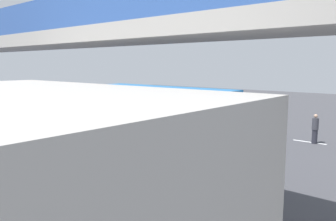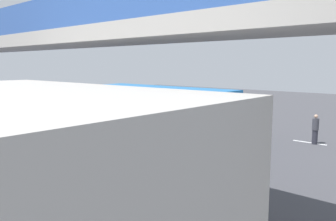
{
  "view_description": "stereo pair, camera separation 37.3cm",
  "coord_description": "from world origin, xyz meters",
  "px_view_note": "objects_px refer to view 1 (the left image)",
  "views": [
    {
      "loc": [
        -14.63,
        18.71,
        4.73
      ],
      "look_at": [
        0.31,
        1.22,
        1.6
      ],
      "focal_mm": 36.34,
      "sensor_mm": 36.0,
      "label": 1
    },
    {
      "loc": [
        -14.91,
        18.46,
        4.73
      ],
      "look_at": [
        0.31,
        1.22,
        1.6
      ],
      "focal_mm": 36.34,
      "sensor_mm": 36.0,
      "label": 2
    }
  ],
  "objects_px": {
    "bicycle_red": "(74,116)",
    "pedestrian": "(315,129)",
    "city_bus": "(161,105)",
    "parked_van": "(41,118)",
    "traffic_sign": "(149,95)",
    "bicycle_orange": "(68,119)",
    "bicycle_green": "(41,121)"
  },
  "relations": [
    {
      "from": "bicycle_red",
      "to": "bicycle_green",
      "type": "relative_size",
      "value": 1.0
    },
    {
      "from": "bicycle_red",
      "to": "traffic_sign",
      "type": "relative_size",
      "value": 0.63
    },
    {
      "from": "bicycle_orange",
      "to": "bicycle_red",
      "type": "xyz_separation_m",
      "value": [
        1.33,
        -1.44,
        0.0
      ]
    },
    {
      "from": "parked_van",
      "to": "bicycle_orange",
      "type": "height_order",
      "value": "parked_van"
    },
    {
      "from": "bicycle_red",
      "to": "traffic_sign",
      "type": "xyz_separation_m",
      "value": [
        -2.95,
        -6.15,
        1.52
      ]
    },
    {
      "from": "city_bus",
      "to": "parked_van",
      "type": "height_order",
      "value": "city_bus"
    },
    {
      "from": "city_bus",
      "to": "bicycle_orange",
      "type": "bearing_deg",
      "value": 19.56
    },
    {
      "from": "bicycle_green",
      "to": "pedestrian",
      "type": "distance_m",
      "value": 19.69
    },
    {
      "from": "pedestrian",
      "to": "bicycle_orange",
      "type": "bearing_deg",
      "value": 18.62
    },
    {
      "from": "bicycle_orange",
      "to": "bicycle_red",
      "type": "relative_size",
      "value": 1.0
    },
    {
      "from": "bicycle_green",
      "to": "traffic_sign",
      "type": "distance_m",
      "value": 9.86
    },
    {
      "from": "traffic_sign",
      "to": "bicycle_red",
      "type": "bearing_deg",
      "value": 64.37
    },
    {
      "from": "parked_van",
      "to": "traffic_sign",
      "type": "bearing_deg",
      "value": -85.67
    },
    {
      "from": "bicycle_orange",
      "to": "pedestrian",
      "type": "relative_size",
      "value": 0.99
    },
    {
      "from": "parked_van",
      "to": "bicycle_green",
      "type": "relative_size",
      "value": 2.71
    },
    {
      "from": "bicycle_orange",
      "to": "bicycle_red",
      "type": "height_order",
      "value": "same"
    },
    {
      "from": "traffic_sign",
      "to": "city_bus",
      "type": "bearing_deg",
      "value": 140.27
    },
    {
      "from": "parked_van",
      "to": "city_bus",
      "type": "bearing_deg",
      "value": -128.48
    },
    {
      "from": "parked_van",
      "to": "traffic_sign",
      "type": "height_order",
      "value": "traffic_sign"
    },
    {
      "from": "parked_van",
      "to": "pedestrian",
      "type": "xyz_separation_m",
      "value": [
        -14.67,
        -9.46,
        -0.3
      ]
    },
    {
      "from": "bicycle_red",
      "to": "pedestrian",
      "type": "bearing_deg",
      "value": -166.79
    },
    {
      "from": "parked_van",
      "to": "traffic_sign",
      "type": "xyz_separation_m",
      "value": [
        0.85,
        -11.28,
        0.71
      ]
    },
    {
      "from": "bicycle_green",
      "to": "bicycle_red",
      "type": "bearing_deg",
      "value": -84.73
    },
    {
      "from": "city_bus",
      "to": "bicycle_red",
      "type": "xyz_separation_m",
      "value": [
        8.87,
        1.24,
        -1.51
      ]
    },
    {
      "from": "bicycle_orange",
      "to": "traffic_sign",
      "type": "bearing_deg",
      "value": -102.04
    },
    {
      "from": "bicycle_red",
      "to": "traffic_sign",
      "type": "bearing_deg",
      "value": -115.63
    },
    {
      "from": "parked_van",
      "to": "pedestrian",
      "type": "distance_m",
      "value": 17.46
    },
    {
      "from": "bicycle_orange",
      "to": "bicycle_red",
      "type": "bearing_deg",
      "value": -47.23
    },
    {
      "from": "bicycle_red",
      "to": "pedestrian",
      "type": "relative_size",
      "value": 0.99
    },
    {
      "from": "bicycle_red",
      "to": "bicycle_green",
      "type": "height_order",
      "value": "same"
    },
    {
      "from": "parked_van",
      "to": "bicycle_red",
      "type": "relative_size",
      "value": 2.71
    },
    {
      "from": "bicycle_red",
      "to": "bicycle_orange",
      "type": "bearing_deg",
      "value": 132.77
    }
  ]
}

